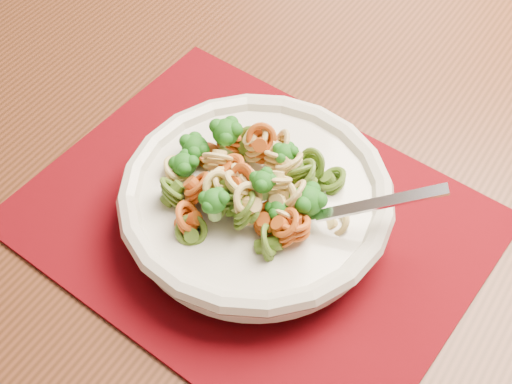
# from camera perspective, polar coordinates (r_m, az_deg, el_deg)

# --- Properties ---
(dining_table) EXTENTS (1.72, 1.40, 0.77)m
(dining_table) POSITION_cam_1_polar(r_m,az_deg,el_deg) (0.78, -1.83, -2.62)
(dining_table) COLOR #562A18
(dining_table) RESTS_ON ground
(placemat) EXTENTS (0.49, 0.45, 0.00)m
(placemat) POSITION_cam_1_polar(r_m,az_deg,el_deg) (0.66, -0.25, -2.33)
(placemat) COLOR #5B030C
(placemat) RESTS_ON dining_table
(pasta_bowl) EXTENTS (0.25, 0.25, 0.05)m
(pasta_bowl) POSITION_cam_1_polar(r_m,az_deg,el_deg) (0.64, 0.00, -0.62)
(pasta_bowl) COLOR beige
(pasta_bowl) RESTS_ON placemat
(pasta_broccoli_heap) EXTENTS (0.21, 0.21, 0.06)m
(pasta_broccoli_heap) POSITION_cam_1_polar(r_m,az_deg,el_deg) (0.62, 0.00, 0.34)
(pasta_broccoli_heap) COLOR tan
(pasta_broccoli_heap) RESTS_ON pasta_bowl
(fork) EXTENTS (0.18, 0.07, 0.08)m
(fork) POSITION_cam_1_polar(r_m,az_deg,el_deg) (0.60, 2.56, -2.42)
(fork) COLOR silver
(fork) RESTS_ON pasta_bowl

